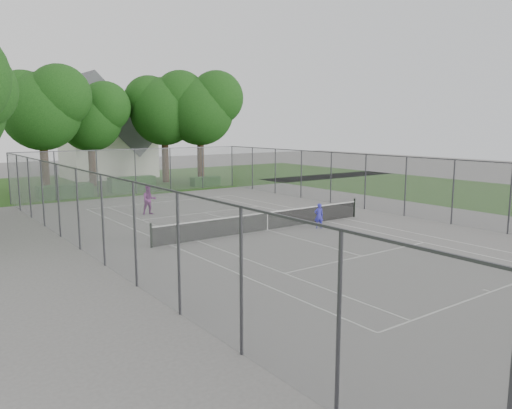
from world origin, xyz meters
TOP-DOWN VIEW (x-y plane):
  - ground at (0.00, 0.00)m, footprint 120.00×120.00m
  - grass_far at (0.00, 26.00)m, footprint 60.00×20.00m
  - grass_right at (22.00, 0.00)m, footprint 16.00×40.00m
  - court_markings at (0.00, 0.00)m, footprint 11.03×23.83m
  - tennis_net at (0.00, 0.00)m, footprint 12.87×0.10m
  - perimeter_fence at (0.00, 0.00)m, footprint 18.08×34.08m
  - tree_far_left at (-5.45, 21.79)m, footprint 6.97×6.36m
  - tree_far_midleft at (-0.90, 24.28)m, footprint 6.34×5.79m
  - tree_far_midright at (5.64, 23.11)m, footprint 7.20×6.57m
  - tree_far_right at (8.37, 21.20)m, footprint 7.19×6.57m
  - hedge_left at (-5.11, 17.99)m, footprint 3.88×1.16m
  - hedge_mid at (0.41, 18.81)m, footprint 3.74×1.07m
  - hedge_right at (7.14, 18.52)m, footprint 2.63×0.96m
  - house at (2.87, 30.98)m, footprint 8.41×6.52m
  - girl_player at (2.44, -1.20)m, footprint 0.57×0.49m
  - woman_player at (-2.99, 7.81)m, footprint 0.95×0.79m

SIDE VIEW (x-z plane):
  - ground at x=0.00m, z-range 0.00..0.00m
  - grass_far at x=0.00m, z-range 0.00..0.00m
  - grass_right at x=22.00m, z-range 0.00..0.00m
  - court_markings at x=0.00m, z-range 0.00..0.01m
  - hedge_right at x=7.14m, z-range 0.00..0.79m
  - hedge_left at x=-5.11m, z-range 0.00..0.97m
  - tennis_net at x=0.00m, z-range -0.04..1.06m
  - hedge_mid at x=0.41m, z-range 0.00..1.18m
  - girl_player at x=2.44m, z-range 0.00..1.32m
  - woman_player at x=-2.99m, z-range 0.00..1.78m
  - perimeter_fence at x=0.00m, z-range 0.05..3.57m
  - house at x=2.87m, z-range -1.02..9.45m
  - tree_far_midleft at x=-0.90m, z-range 1.70..10.82m
  - tree_far_left at x=-5.45m, z-range 1.87..11.89m
  - tree_far_right at x=8.37m, z-range 1.93..12.27m
  - tree_far_midright at x=5.64m, z-range 1.94..12.28m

